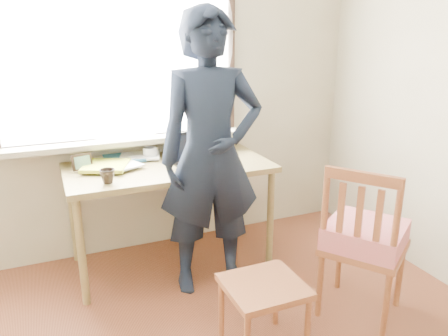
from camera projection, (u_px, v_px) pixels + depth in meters
name	position (u px, v px, depth m)	size (l,w,h in m)	color
room_shell	(248.00, 57.00, 1.65)	(3.52, 4.02, 2.61)	#B6AF93
desk	(169.00, 175.00, 3.21)	(1.47, 0.74, 0.79)	olive
laptop	(195.00, 156.00, 3.21)	(0.35, 0.30, 0.22)	black
mug_white	(150.00, 153.00, 3.33)	(0.11, 0.11, 0.09)	white
mug_dark	(108.00, 176.00, 2.80)	(0.10, 0.10, 0.09)	black
mouse	(232.00, 159.00, 3.27)	(0.09, 0.06, 0.03)	black
desk_clutter	(100.00, 160.00, 3.23)	(0.40, 0.41, 0.04)	white
book_a	(104.00, 162.00, 3.20)	(0.22, 0.29, 0.03)	white
book_b	(207.00, 150.00, 3.53)	(0.16, 0.22, 0.02)	white
picture_frame	(82.00, 163.00, 3.04)	(0.14, 0.05, 0.11)	black
work_chair	(264.00, 294.00, 2.38)	(0.42, 0.40, 0.43)	brown
side_chair	(364.00, 238.00, 2.66)	(0.63, 0.63, 1.00)	brown
person	(211.00, 156.00, 2.86)	(0.69, 0.45, 1.89)	black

